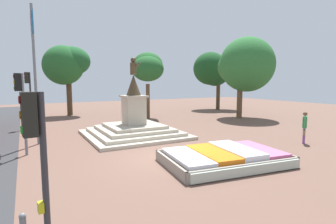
{
  "coord_description": "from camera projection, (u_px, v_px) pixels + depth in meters",
  "views": [
    {
      "loc": [
        -5.39,
        -10.01,
        3.38
      ],
      "look_at": [
        1.41,
        2.33,
        1.77
      ],
      "focal_mm": 28.0,
      "sensor_mm": 36.0,
      "label": 1
    }
  ],
  "objects": [
    {
      "name": "traffic_light_mid_block",
      "position": [
        21.0,
        100.0,
        11.87
      ],
      "size": [
        0.42,
        0.31,
        3.78
      ],
      "color": "slate",
      "rests_on": "ground_plane"
    },
    {
      "name": "park_tree_behind_statue",
      "position": [
        148.0,
        68.0,
        24.57
      ],
      "size": [
        3.34,
        3.79,
        6.21
      ],
      "color": "brown",
      "rests_on": "ground_plane"
    },
    {
      "name": "traffic_light_near_crossing",
      "position": [
        37.0,
        146.0,
        4.76
      ],
      "size": [
        0.42,
        0.3,
        3.21
      ],
      "color": "#2D2D33",
      "rests_on": "ground_plane"
    },
    {
      "name": "park_tree_far_left",
      "position": [
        216.0,
        70.0,
        32.49
      ],
      "size": [
        5.61,
        5.01,
        7.09
      ],
      "color": "#4C3823",
      "rests_on": "ground_plane"
    },
    {
      "name": "traffic_light_far_corner",
      "position": [
        29.0,
        90.0,
        18.98
      ],
      "size": [
        0.42,
        0.31,
        4.1
      ],
      "color": "#2D2D33",
      "rests_on": "ground_plane"
    },
    {
      "name": "flower_planter",
      "position": [
        225.0,
        157.0,
        10.87
      ],
      "size": [
        5.34,
        3.85,
        0.63
      ],
      "color": "#38281C",
      "rests_on": "ground_plane"
    },
    {
      "name": "pedestrian_with_handbag",
      "position": [
        305.0,
        126.0,
        14.4
      ],
      "size": [
        0.64,
        0.5,
        1.77
      ],
      "color": "#8C4C99",
      "rests_on": "ground_plane"
    },
    {
      "name": "park_tree_street_side",
      "position": [
        246.0,
        65.0,
        24.37
      ],
      "size": [
        5.11,
        5.37,
        7.54
      ],
      "color": "brown",
      "rests_on": "ground_plane"
    },
    {
      "name": "park_tree_far_right",
      "position": [
        67.0,
        64.0,
        26.17
      ],
      "size": [
        4.64,
        3.69,
        7.01
      ],
      "color": "#4C3823",
      "rests_on": "ground_plane"
    },
    {
      "name": "ground_plane",
      "position": [
        166.0,
        158.0,
        11.68
      ],
      "size": [
        72.36,
        72.36,
        0.0
      ],
      "primitive_type": "plane",
      "color": "brown"
    },
    {
      "name": "statue_monument",
      "position": [
        134.0,
        126.0,
        16.48
      ],
      "size": [
        5.79,
        5.79,
        4.9
      ],
      "color": "#B3A994",
      "rests_on": "ground_plane"
    },
    {
      "name": "banner_pole",
      "position": [
        35.0,
        69.0,
        13.95
      ],
      "size": [
        0.14,
        1.12,
        7.45
      ],
      "color": "slate",
      "rests_on": "ground_plane"
    }
  ]
}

